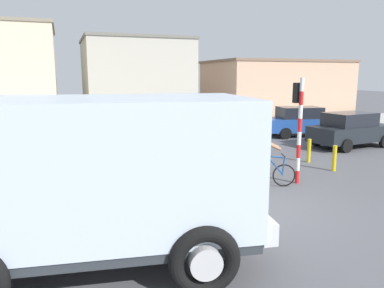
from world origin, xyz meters
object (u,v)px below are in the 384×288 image
object	(u,v)px
car_red_near	(301,121)
bollard_near	(334,158)
car_white_mid	(351,130)
cyclist	(266,158)
truck_foreground	(96,172)
pedestrian_near_kerb	(82,130)
car_far_side	(31,138)
bollard_far	(309,151)
traffic_light_pole	(299,116)

from	to	relation	value
car_red_near	bollard_near	xyz separation A→B (m)	(-3.46, -6.78, -0.37)
car_red_near	car_white_mid	size ratio (longest dim) A/B	1.02
cyclist	car_white_mid	world-z (taller)	cyclist
truck_foreground	bollard_near	distance (m)	9.25
pedestrian_near_kerb	bollard_near	world-z (taller)	pedestrian_near_kerb
car_white_mid	car_far_side	distance (m)	13.93
truck_foreground	car_far_side	bearing A→B (deg)	99.93
cyclist	bollard_near	bearing A→B (deg)	14.26
car_red_near	cyclist	bearing A→B (deg)	-131.16
car_red_near	pedestrian_near_kerb	distance (m)	11.46
car_far_side	car_red_near	bearing A→B (deg)	4.24
truck_foreground	car_red_near	distance (m)	15.91
cyclist	pedestrian_near_kerb	distance (m)	9.24
car_red_near	bollard_far	bearing A→B (deg)	-122.78
traffic_light_pole	car_red_near	world-z (taller)	traffic_light_pole
traffic_light_pole	car_far_side	bearing A→B (deg)	140.45
car_far_side	bollard_far	bearing A→B (deg)	-23.66
truck_foreground	bollard_near	bearing A→B (deg)	25.18
traffic_light_pole	car_red_near	size ratio (longest dim) A/B	0.75
car_white_mid	bollard_near	xyz separation A→B (m)	(-3.72, -3.35, -0.37)
bollard_near	pedestrian_near_kerb	bearing A→B (deg)	138.49
cyclist	car_white_mid	distance (m)	8.05
cyclist	bollard_near	world-z (taller)	cyclist
truck_foreground	bollard_far	xyz separation A→B (m)	(8.30, 5.30, -1.22)
bollard_near	truck_foreground	bearing A→B (deg)	-154.82
traffic_light_pole	bollard_far	world-z (taller)	traffic_light_pole
car_far_side	pedestrian_near_kerb	bearing A→B (deg)	32.80
traffic_light_pole	car_far_side	xyz separation A→B (m)	(-7.91, 6.53, -1.25)
car_white_mid	pedestrian_near_kerb	distance (m)	12.29
traffic_light_pole	pedestrian_near_kerb	xyz separation A→B (m)	(-5.91, 7.83, -1.22)
truck_foreground	bollard_near	world-z (taller)	truck_foreground
car_white_mid	bollard_near	bearing A→B (deg)	-137.99
bollard_near	bollard_far	distance (m)	1.40
pedestrian_near_kerb	truck_foreground	bearing A→B (deg)	-91.61
bollard_far	car_far_side	bearing A→B (deg)	156.34
pedestrian_near_kerb	bollard_near	xyz separation A→B (m)	(7.99, -7.07, -0.40)
truck_foreground	traffic_light_pole	world-z (taller)	traffic_light_pole
pedestrian_near_kerb	bollard_far	world-z (taller)	pedestrian_near_kerb
truck_foreground	car_white_mid	xyz separation A→B (m)	(12.02, 7.25, -0.85)
car_red_near	bollard_near	distance (m)	7.62
truck_foreground	car_red_near	size ratio (longest dim) A/B	1.34
truck_foreground	car_far_side	world-z (taller)	truck_foreground
bollard_far	bollard_near	bearing A→B (deg)	-90.00
bollard_near	car_red_near	bearing A→B (deg)	62.93
pedestrian_near_kerb	car_far_side	bearing A→B (deg)	-147.20
car_white_mid	bollard_far	xyz separation A→B (m)	(-3.72, -1.95, -0.37)
cyclist	truck_foreground	bearing A→B (deg)	-148.89
cyclist	car_red_near	bearing A→B (deg)	48.84
traffic_light_pole	car_white_mid	bearing A→B (deg)	35.29
truck_foreground	bollard_far	size ratio (longest dim) A/B	6.34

